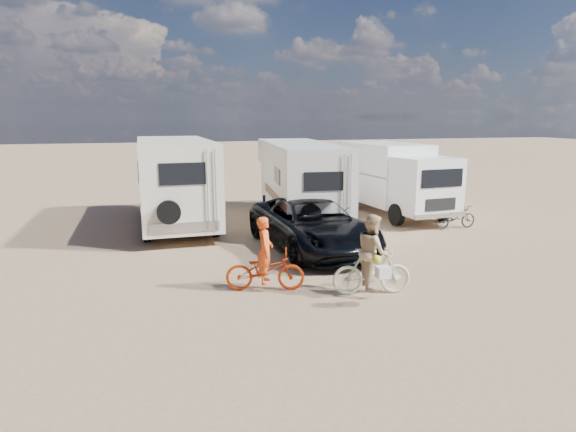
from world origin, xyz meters
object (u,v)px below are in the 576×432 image
object	(u,v)px
bike_man	(265,270)
dark_suv	(312,225)
box_truck	(395,180)
bike_woman	(372,271)
crate	(356,250)
rv_left	(175,184)
rider_man	(265,258)
cooler	(279,237)
rider_woman	(372,259)
rv_main	(299,183)
bike_parked	(455,217)

from	to	relation	value
bike_man	dark_suv	bearing A→B (deg)	-20.94
box_truck	dark_suv	size ratio (longest dim) A/B	1.07
bike_woman	crate	world-z (taller)	bike_woman
rv_left	rider_man	distance (m)	7.71
rv_left	box_truck	xyz separation A→B (m)	(8.74, -0.31, -0.14)
bike_woman	crate	xyz separation A→B (m)	(0.94, 3.02, -0.37)
box_truck	bike_man	distance (m)	10.19
cooler	bike_man	bearing A→B (deg)	-97.75
rider_woman	cooler	distance (m)	5.00
bike_woman	rider_man	world-z (taller)	rider_man
bike_woman	crate	size ratio (longest dim) A/B	4.26
rv_left	dark_suv	bearing A→B (deg)	-50.31
rv_left	crate	size ratio (longest dim) A/B	16.37
box_truck	cooler	distance (m)	6.71
rider_man	rv_main	bearing A→B (deg)	-8.73
rv_left	rider_man	size ratio (longest dim) A/B	4.40
bike_parked	cooler	world-z (taller)	bike_parked
bike_man	crate	size ratio (longest dim) A/B	4.33
rider_woman	rv_left	bearing A→B (deg)	35.00
bike_woman	crate	distance (m)	3.19
cooler	crate	xyz separation A→B (m)	(1.81, -1.86, -0.06)
dark_suv	crate	world-z (taller)	dark_suv
rider_man	rider_woman	distance (m)	2.45
rv_main	bike_man	xyz separation A→B (m)	(-2.99, -6.98, -1.03)
cooler	rv_main	bearing A→B (deg)	73.86
rv_main	cooler	distance (m)	3.65
bike_parked	crate	size ratio (longest dim) A/B	3.86
rider_woman	cooler	xyz separation A→B (m)	(-0.87, 4.89, -0.61)
dark_suv	bike_parked	xyz separation A→B (m)	(5.87, 1.21, -0.34)
bike_man	crate	bearing A→B (deg)	-42.35
bike_man	bike_parked	world-z (taller)	bike_man
box_truck	cooler	bearing A→B (deg)	-155.12
bike_parked	rv_left	bearing A→B (deg)	70.66
box_truck	cooler	size ratio (longest dim) A/B	10.52
rv_left	box_truck	world-z (taller)	rv_left
cooler	dark_suv	bearing A→B (deg)	-35.63
rider_man	cooler	xyz separation A→B (m)	(1.40, 3.96, -0.56)
bike_man	bike_parked	xyz separation A→B (m)	(8.07, 4.30, -0.05)
rv_main	dark_suv	size ratio (longest dim) A/B	1.36
box_truck	cooler	world-z (taller)	box_truck
rider_man	cooler	distance (m)	4.24
rider_man	bike_parked	size ratio (longest dim) A/B	0.96
dark_suv	cooler	xyz separation A→B (m)	(-0.80, 0.87, -0.54)
box_truck	rider_man	size ratio (longest dim) A/B	3.78
bike_woman	cooler	world-z (taller)	bike_woman
box_truck	bike_man	bearing A→B (deg)	-139.29
rider_woman	rider_man	bearing A→B (deg)	78.20
rider_man	bike_parked	bearing A→B (deg)	-47.49
rv_main	bike_woman	bearing A→B (deg)	-89.24
bike_man	crate	xyz separation A→B (m)	(3.21, 2.10, -0.31)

